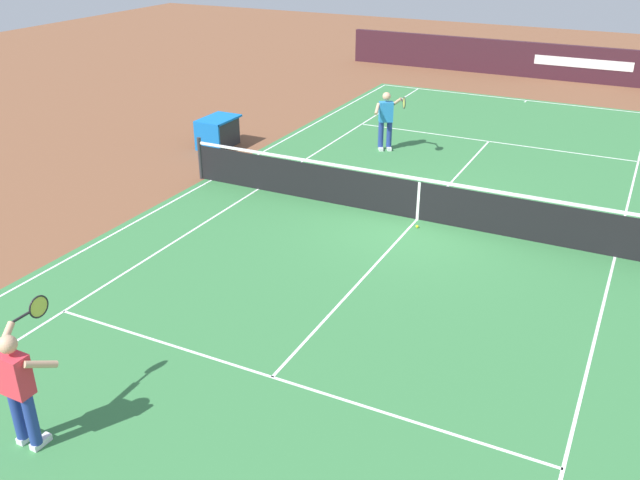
% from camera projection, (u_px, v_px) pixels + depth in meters
% --- Properties ---
extents(ground_plane, '(60.00, 60.00, 0.00)m').
position_uv_depth(ground_plane, '(417.00, 219.00, 15.20)').
color(ground_plane, brown).
extents(court_slab, '(24.20, 11.40, 0.00)m').
position_uv_depth(court_slab, '(417.00, 219.00, 15.20)').
color(court_slab, '#387A42').
rests_on(court_slab, ground_plane).
extents(court_line_markings, '(23.85, 11.05, 0.01)m').
position_uv_depth(court_line_markings, '(417.00, 219.00, 15.19)').
color(court_line_markings, white).
rests_on(court_line_markings, ground_plane).
extents(tennis_net, '(0.10, 11.70, 1.08)m').
position_uv_depth(tennis_net, '(419.00, 199.00, 14.98)').
color(tennis_net, '#2D2D33').
rests_on(tennis_net, ground_plane).
extents(stadium_barrier, '(0.26, 17.00, 1.40)m').
position_uv_depth(stadium_barrier, '(549.00, 61.00, 27.72)').
color(stadium_barrier, '#381923').
rests_on(stadium_barrier, ground_plane).
extents(tennis_player_near, '(1.06, 0.78, 1.70)m').
position_uv_depth(tennis_player_near, '(19.00, 384.00, 8.39)').
color(tennis_player_near, navy).
rests_on(tennis_player_near, ground_plane).
extents(tennis_player_far, '(0.83, 1.02, 1.70)m').
position_uv_depth(tennis_player_far, '(386.00, 118.00, 19.25)').
color(tennis_player_far, navy).
rests_on(tennis_player_far, ground_plane).
extents(tennis_ball, '(0.07, 0.07, 0.07)m').
position_uv_depth(tennis_ball, '(417.00, 227.00, 14.77)').
color(tennis_ball, '#CCE01E').
rests_on(tennis_ball, ground_plane).
extents(equipment_cart_tarped, '(1.25, 0.84, 0.85)m').
position_uv_depth(equipment_cart_tarped, '(218.00, 132.00, 19.71)').
color(equipment_cart_tarped, '#2D2D33').
rests_on(equipment_cart_tarped, ground_plane).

